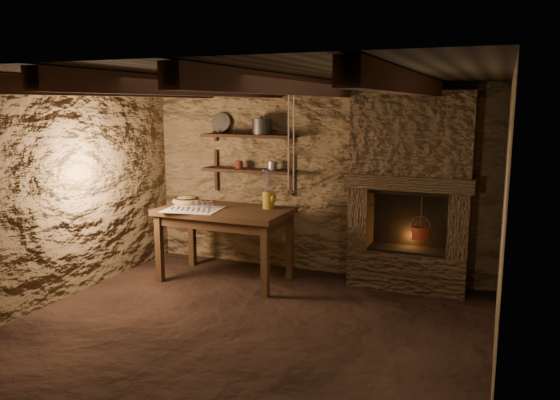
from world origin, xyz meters
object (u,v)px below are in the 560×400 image
at_px(work_table, 225,242).
at_px(wooden_bowl, 186,201).
at_px(stoneware_jug, 268,192).
at_px(red_pot, 421,232).
at_px(iron_stockpot, 262,127).

height_order(work_table, wooden_bowl, wooden_bowl).
bearing_deg(stoneware_jug, work_table, -172.68).
distance_m(work_table, stoneware_jug, 0.82).
bearing_deg(stoneware_jug, red_pot, -6.17).
bearing_deg(work_table, iron_stockpot, 71.39).
relative_size(wooden_bowl, iron_stockpot, 1.46).
distance_m(stoneware_jug, wooden_bowl, 1.10).
relative_size(work_table, iron_stockpot, 6.51).
distance_m(work_table, iron_stockpot, 1.53).
xyz_separation_m(work_table, wooden_bowl, (-0.58, 0.07, 0.46)).
relative_size(work_table, red_pot, 2.94).
bearing_deg(wooden_bowl, iron_stockpot, 35.02).
relative_size(stoneware_jug, red_pot, 0.90).
distance_m(wooden_bowl, iron_stockpot, 1.34).
xyz_separation_m(stoneware_jug, iron_stockpot, (-0.27, 0.42, 0.75)).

